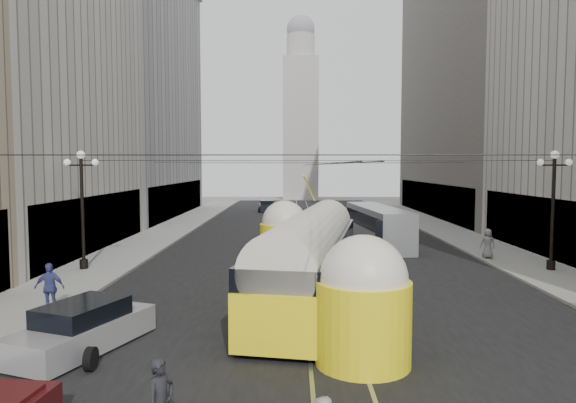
{
  "coord_description": "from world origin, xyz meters",
  "views": [
    {
      "loc": [
        -1.24,
        -9.35,
        5.72
      ],
      "look_at": [
        -1.5,
        14.93,
        4.02
      ],
      "focal_mm": 32.0,
      "sensor_mm": 36.0,
      "label": 1
    }
  ],
  "objects_px": {
    "pedestrian_sidewalk_right": "(488,243)",
    "city_bus": "(378,224)",
    "pedestrian_sidewalk_left": "(49,288)",
    "streetcar": "(311,256)",
    "pedestrian_crossing_a": "(161,403)",
    "sedan_silver": "(83,328)"
  },
  "relations": [
    {
      "from": "pedestrian_sidewalk_left",
      "to": "streetcar",
      "type": "bearing_deg",
      "value": 11.28
    },
    {
      "from": "sedan_silver",
      "to": "pedestrian_sidewalk_right",
      "type": "relative_size",
      "value": 2.89
    },
    {
      "from": "sedan_silver",
      "to": "pedestrian_crossing_a",
      "type": "distance_m",
      "value": 6.69
    },
    {
      "from": "pedestrian_sidewalk_left",
      "to": "sedan_silver",
      "type": "bearing_deg",
      "value": -55.82
    },
    {
      "from": "pedestrian_sidewalk_right",
      "to": "sedan_silver",
      "type": "bearing_deg",
      "value": 40.61
    },
    {
      "from": "city_bus",
      "to": "sedan_silver",
      "type": "bearing_deg",
      "value": -120.68
    },
    {
      "from": "city_bus",
      "to": "pedestrian_sidewalk_left",
      "type": "bearing_deg",
      "value": -130.91
    },
    {
      "from": "pedestrian_sidewalk_right",
      "to": "pedestrian_crossing_a",
      "type": "bearing_deg",
      "value": 55.91
    },
    {
      "from": "city_bus",
      "to": "sedan_silver",
      "type": "xyz_separation_m",
      "value": [
        -12.6,
        -21.24,
        -0.83
      ]
    },
    {
      "from": "sedan_silver",
      "to": "pedestrian_sidewalk_right",
      "type": "distance_m",
      "value": 23.83
    },
    {
      "from": "city_bus",
      "to": "pedestrian_sidewalk_left",
      "type": "xyz_separation_m",
      "value": [
        -15.32,
        -17.69,
        -0.41
      ]
    },
    {
      "from": "city_bus",
      "to": "sedan_silver",
      "type": "height_order",
      "value": "city_bus"
    },
    {
      "from": "streetcar",
      "to": "pedestrian_sidewalk_right",
      "type": "relative_size",
      "value": 9.62
    },
    {
      "from": "streetcar",
      "to": "pedestrian_crossing_a",
      "type": "bearing_deg",
      "value": -106.4
    },
    {
      "from": "streetcar",
      "to": "pedestrian_crossing_a",
      "type": "relative_size",
      "value": 9.32
    },
    {
      "from": "streetcar",
      "to": "pedestrian_sidewalk_right",
      "type": "bearing_deg",
      "value": 39.68
    },
    {
      "from": "streetcar",
      "to": "city_bus",
      "type": "height_order",
      "value": "streetcar"
    },
    {
      "from": "sedan_silver",
      "to": "pedestrian_crossing_a",
      "type": "bearing_deg",
      "value": -54.84
    },
    {
      "from": "pedestrian_sidewalk_right",
      "to": "pedestrian_sidewalk_left",
      "type": "distance_m",
      "value": 24.06
    },
    {
      "from": "streetcar",
      "to": "city_bus",
      "type": "distance_m",
      "value": 16.0
    },
    {
      "from": "streetcar",
      "to": "pedestrian_sidewalk_left",
      "type": "distance_m",
      "value": 10.36
    },
    {
      "from": "pedestrian_sidewalk_right",
      "to": "city_bus",
      "type": "bearing_deg",
      "value": -45.66
    }
  ]
}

